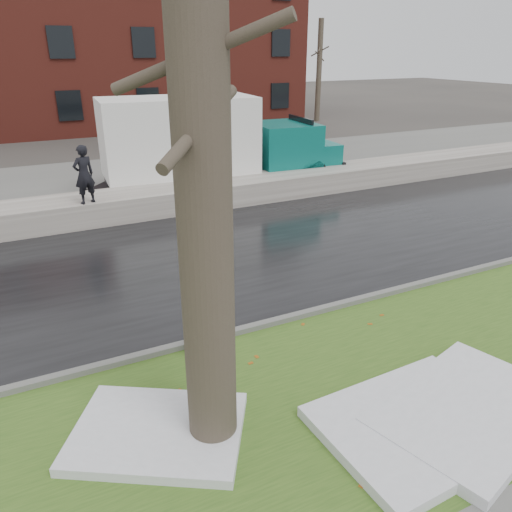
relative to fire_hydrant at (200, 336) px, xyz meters
name	(u,v)px	position (x,y,z in m)	size (l,w,h in m)	color
ground	(290,356)	(1.37, -0.60, -0.45)	(120.00, 120.00, 0.00)	#47423D
verge	(333,399)	(1.37, -1.85, -0.43)	(60.00, 4.50, 0.04)	#31501A
road	(197,261)	(1.37, 3.90, -0.44)	(60.00, 7.00, 0.03)	black
parking_lot	(120,182)	(1.37, 12.40, -0.44)	(60.00, 9.00, 0.03)	slate
curb	(263,325)	(1.37, 0.40, -0.38)	(60.00, 0.15, 0.14)	slate
snowbank	(150,202)	(1.37, 8.10, -0.08)	(60.00, 1.60, 0.75)	#B6B0A7
brick_building	(85,43)	(3.37, 29.40, 4.55)	(26.00, 12.00, 10.00)	maroon
bg_tree_right	(319,70)	(17.37, 23.40, 2.88)	(1.40, 1.62, 6.50)	brown
fire_hydrant	(200,336)	(0.00, 0.00, 0.00)	(0.38, 0.34, 0.77)	#A1A3A9
tree	(201,134)	(-0.49, -1.78, 3.54)	(1.52, 1.69, 7.84)	brown
box_truck	(209,142)	(4.04, 9.76, 1.28)	(9.91, 2.89, 3.28)	black
worker	(84,175)	(-0.53, 7.50, 1.11)	(0.59, 0.39, 1.62)	black
snow_patch_near	(419,424)	(2.04, -2.90, -0.33)	(2.60, 2.00, 0.16)	silver
snow_patch_far	(158,432)	(-1.15, -1.47, -0.34)	(2.20, 1.60, 0.14)	silver
snow_patch_side	(469,410)	(2.86, -3.00, -0.32)	(2.80, 1.80, 0.18)	silver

